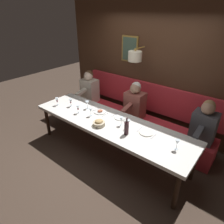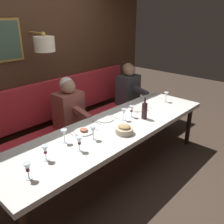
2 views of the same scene
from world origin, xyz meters
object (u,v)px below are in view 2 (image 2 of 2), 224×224
(wine_glass_0, at_px, (124,112))
(bread_bowl, at_px, (124,130))
(diner_nearest, at_px, (128,86))
(wine_glass_4, at_px, (132,109))
(wine_glass_6, at_px, (79,141))
(wine_glass_1, at_px, (27,168))
(wine_bottle, at_px, (144,111))
(wine_glass_5, at_px, (166,95))
(wine_glass_7, at_px, (64,133))
(wine_glass_2, at_px, (93,130))
(dining_table, at_px, (114,130))
(diner_near, at_px, (69,105))
(wine_glass_3, at_px, (45,150))

(wine_glass_0, xyz_separation_m, bread_bowl, (-0.25, 0.30, -0.07))
(wine_glass_0, bearing_deg, diner_nearest, -53.64)
(wine_glass_4, height_order, bread_bowl, wine_glass_4)
(wine_glass_6, bearing_deg, bread_bowl, -98.15)
(wine_glass_1, height_order, wine_bottle, wine_bottle)
(wine_glass_4, distance_m, wine_glass_6, 1.09)
(wine_glass_5, height_order, wine_bottle, wine_bottle)
(diner_nearest, height_order, wine_glass_4, diner_nearest)
(wine_glass_7, bearing_deg, bread_bowl, -118.71)
(bread_bowl, bearing_deg, wine_glass_2, 64.89)
(wine_bottle, bearing_deg, wine_glass_1, 90.72)
(wine_glass_1, xyz_separation_m, wine_glass_6, (0.03, -0.61, 0.00))
(diner_nearest, height_order, wine_glass_0, diner_nearest)
(dining_table, relative_size, diner_near, 4.01)
(wine_bottle, bearing_deg, wine_glass_3, 85.49)
(diner_near, relative_size, wine_glass_6, 4.82)
(diner_near, relative_size, wine_glass_3, 4.82)
(diner_nearest, distance_m, bread_bowl, 1.82)
(diner_near, xyz_separation_m, wine_glass_4, (-0.86, -0.42, 0.04))
(wine_glass_5, xyz_separation_m, wine_bottle, (-0.13, 0.79, -0.00))
(wine_glass_6, bearing_deg, diner_nearest, -64.01)
(wine_glass_2, height_order, wine_glass_6, same)
(dining_table, height_order, bread_bowl, bread_bowl)
(wine_glass_6, bearing_deg, wine_glass_3, 72.19)
(dining_table, relative_size, bread_bowl, 14.43)
(bread_bowl, bearing_deg, wine_glass_5, -80.74)
(dining_table, height_order, diner_near, diner_near)
(diner_near, height_order, wine_bottle, diner_near)
(diner_nearest, relative_size, wine_glass_2, 4.82)
(wine_glass_7, bearing_deg, wine_glass_5, -93.79)
(wine_glass_1, distance_m, wine_glass_7, 0.67)
(wine_glass_4, bearing_deg, wine_glass_3, 91.77)
(wine_glass_1, height_order, wine_glass_3, same)
(wine_glass_0, distance_m, wine_glass_6, 0.94)
(wine_glass_2, relative_size, wine_glass_4, 1.00)
(diner_nearest, distance_m, diner_near, 1.42)
(wine_glass_4, xyz_separation_m, wine_bottle, (-0.16, -0.08, 0.00))
(dining_table, xyz_separation_m, wine_glass_4, (0.02, -0.40, 0.17))
(diner_near, bearing_deg, wine_glass_0, -162.43)
(diner_near, bearing_deg, diner_nearest, -90.00)
(diner_nearest, xyz_separation_m, wine_glass_0, (-0.85, 1.15, 0.04))
(wine_glass_2, relative_size, bread_bowl, 0.75)
(dining_table, height_order, wine_glass_6, wine_glass_6)
(wine_glass_1, relative_size, wine_glass_7, 1.00)
(wine_glass_5, relative_size, wine_glass_6, 1.00)
(diner_nearest, bearing_deg, wine_glass_2, 117.39)
(wine_glass_4, bearing_deg, wine_glass_2, 95.42)
(wine_glass_5, relative_size, wine_glass_7, 1.00)
(wine_glass_6, bearing_deg, wine_bottle, -90.41)
(wine_glass_0, xyz_separation_m, wine_bottle, (-0.17, -0.23, -0.00))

